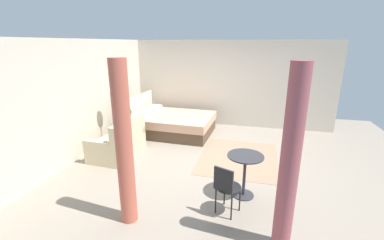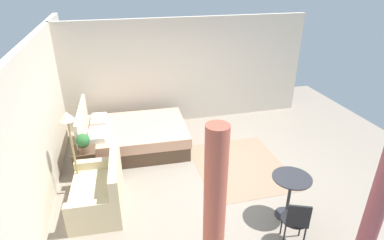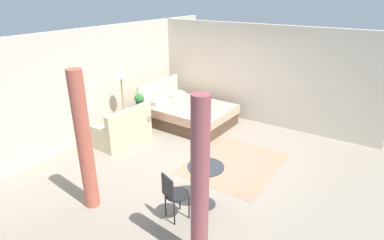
% 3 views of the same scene
% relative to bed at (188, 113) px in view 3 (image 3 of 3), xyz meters
% --- Properties ---
extents(ground_plane, '(8.26, 9.11, 0.02)m').
position_rel_bed_xyz_m(ground_plane, '(-1.42, -1.52, -0.30)').
color(ground_plane, gray).
extents(wall_back, '(8.26, 0.12, 2.60)m').
position_rel_bed_xyz_m(wall_back, '(-1.42, 1.53, 1.01)').
color(wall_back, beige).
rests_on(wall_back, ground).
extents(wall_right, '(0.12, 6.11, 2.60)m').
position_rel_bed_xyz_m(wall_right, '(1.21, -1.52, 1.01)').
color(wall_right, beige).
rests_on(wall_right, ground).
extents(area_rug, '(2.07, 1.73, 0.01)m').
position_rel_bed_xyz_m(area_rug, '(-1.25, -2.02, -0.29)').
color(area_rug, '#93755B').
rests_on(area_rug, ground).
extents(bed, '(1.72, 2.25, 1.05)m').
position_rel_bed_xyz_m(bed, '(0.00, 0.00, 0.00)').
color(bed, brown).
rests_on(bed, ground).
extents(couch, '(1.34, 0.88, 0.89)m').
position_rel_bed_xyz_m(couch, '(-1.77, 0.68, -0.00)').
color(couch, beige).
rests_on(couch, ground).
extents(nightstand, '(0.45, 0.42, 0.54)m').
position_rel_bed_xyz_m(nightstand, '(-0.75, 0.96, -0.02)').
color(nightstand, brown).
rests_on(nightstand, ground).
extents(potted_plant, '(0.25, 0.25, 0.37)m').
position_rel_bed_xyz_m(potted_plant, '(-0.85, 0.93, 0.45)').
color(potted_plant, brown).
rests_on(potted_plant, nightstand).
extents(vase, '(0.10, 0.10, 0.20)m').
position_rel_bed_xyz_m(vase, '(-0.63, 0.98, 0.35)').
color(vase, silver).
rests_on(vase, nightstand).
extents(floor_lamp, '(0.28, 0.28, 1.58)m').
position_rel_bed_xyz_m(floor_lamp, '(-1.31, 1.05, 0.91)').
color(floor_lamp, '#99844C').
rests_on(floor_lamp, ground).
extents(balcony_table, '(0.60, 0.60, 0.75)m').
position_rel_bed_xyz_m(balcony_table, '(-2.76, -2.21, 0.23)').
color(balcony_table, '#2D2D33').
rests_on(balcony_table, ground).
extents(cafe_chair_near_window, '(0.50, 0.50, 0.81)m').
position_rel_bed_xyz_m(cafe_chair_near_window, '(-3.34, -1.97, 0.20)').
color(cafe_chair_near_window, black).
rests_on(cafe_chair_near_window, ground).
extents(curtain_left, '(0.23, 0.23, 2.34)m').
position_rel_bed_xyz_m(curtain_left, '(-3.80, -2.74, 0.88)').
color(curtain_left, '#994C51').
rests_on(curtain_left, ground).
extents(curtain_right, '(0.23, 0.23, 2.34)m').
position_rel_bed_xyz_m(curtain_right, '(-3.80, -0.61, 0.88)').
color(curtain_right, '#C15B47').
rests_on(curtain_right, ground).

